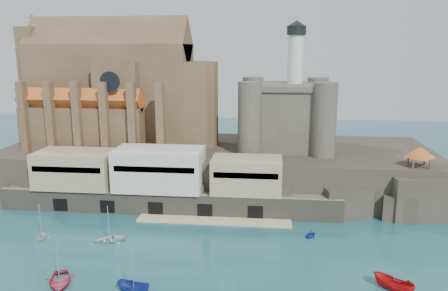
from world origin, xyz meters
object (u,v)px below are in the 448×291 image
pavilion (420,153)px  boat_0 (60,283)px  church (120,94)px  castle_keep (286,113)px

pavilion → boat_0: pavilion is taller
church → pavilion: size_ratio=7.34×
castle_keep → boat_0: size_ratio=4.69×
castle_keep → pavilion: 30.50m
church → castle_keep: size_ratio=1.60×
church → castle_keep: church is taller
church → boat_0: bearing=-81.8°
castle_keep → church: bearing=178.9°
castle_keep → boat_0: castle_keep is taller
church → boat_0: church is taller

